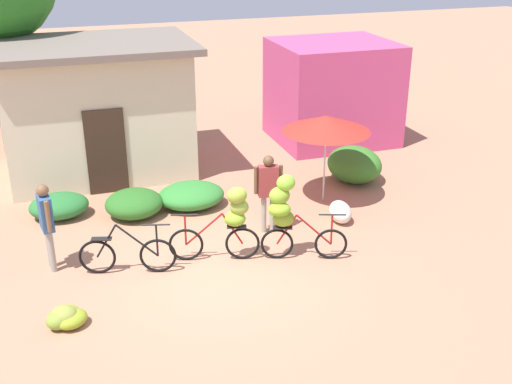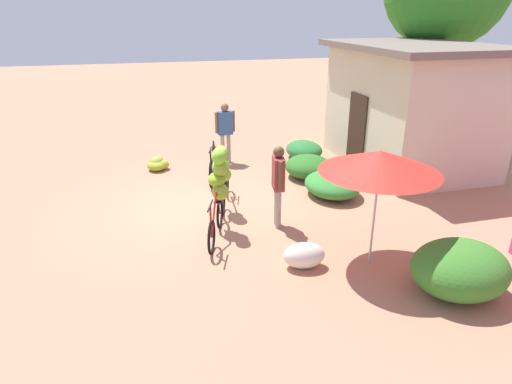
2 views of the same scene
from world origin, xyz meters
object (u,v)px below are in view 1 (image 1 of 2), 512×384
(market_umbrella, at_px, (326,124))
(banana_pile_on_ground, at_px, (66,317))
(produce_sack, at_px, (340,212))
(bicycle_leftmost, at_px, (128,255))
(bicycle_center_loaded, at_px, (287,212))
(person_vendor, at_px, (268,186))
(shop_pink, at_px, (332,92))
(building_low, at_px, (97,108))
(bicycle_near_pile, at_px, (229,219))
(person_bystander, at_px, (46,218))

(market_umbrella, xyz_separation_m, banana_pile_on_ground, (-5.82, -3.22, -1.65))
(banana_pile_on_ground, bearing_deg, produce_sack, 19.90)
(market_umbrella, height_order, bicycle_leftmost, market_umbrella)
(bicycle_center_loaded, height_order, person_vendor, bicycle_center_loaded)
(shop_pink, relative_size, person_vendor, 1.94)
(person_vendor, bearing_deg, produce_sack, -1.37)
(building_low, distance_m, banana_pile_on_ground, 6.98)
(bicycle_leftmost, bearing_deg, bicycle_center_loaded, -7.72)
(market_umbrella, distance_m, person_vendor, 2.20)
(banana_pile_on_ground, height_order, person_vendor, person_vendor)
(bicycle_leftmost, distance_m, banana_pile_on_ground, 1.78)
(bicycle_near_pile, height_order, person_vendor, person_vendor)
(shop_pink, height_order, market_umbrella, shop_pink)
(shop_pink, bearing_deg, person_bystander, -146.52)
(bicycle_center_loaded, bearing_deg, building_low, 115.89)
(bicycle_leftmost, xyz_separation_m, banana_pile_on_ground, (-1.16, -1.33, -0.21))
(bicycle_leftmost, relative_size, person_bystander, 1.01)
(bicycle_near_pile, distance_m, banana_pile_on_ground, 3.35)
(person_vendor, distance_m, person_bystander, 4.24)
(bicycle_leftmost, height_order, bicycle_near_pile, bicycle_near_pile)
(person_bystander, bearing_deg, person_vendor, 2.59)
(bicycle_leftmost, relative_size, produce_sack, 2.42)
(produce_sack, height_order, person_vendor, person_vendor)
(produce_sack, height_order, person_bystander, person_bystander)
(shop_pink, distance_m, person_vendor, 6.27)
(produce_sack, relative_size, person_vendor, 0.42)
(market_umbrella, bearing_deg, produce_sack, -96.20)
(market_umbrella, distance_m, produce_sack, 1.96)
(shop_pink, bearing_deg, bicycle_leftmost, -138.72)
(produce_sack, bearing_deg, building_low, 133.73)
(market_umbrella, xyz_separation_m, produce_sack, (-0.13, -1.15, -1.59))
(building_low, xyz_separation_m, market_umbrella, (4.56, -3.49, 0.17))
(market_umbrella, bearing_deg, bicycle_leftmost, -158.03)
(market_umbrella, height_order, bicycle_center_loaded, market_umbrella)
(bicycle_leftmost, bearing_deg, person_bystander, 156.15)
(shop_pink, distance_m, bicycle_leftmost, 8.88)
(bicycle_leftmost, distance_m, produce_sack, 4.60)
(person_vendor, bearing_deg, person_bystander, -177.41)
(bicycle_leftmost, bearing_deg, bicycle_near_pile, -3.04)
(building_low, xyz_separation_m, banana_pile_on_ground, (-1.26, -6.70, -1.48))
(bicycle_leftmost, bearing_deg, shop_pink, 41.28)
(banana_pile_on_ground, bearing_deg, person_vendor, 27.14)
(produce_sack, distance_m, person_bystander, 5.89)
(person_vendor, bearing_deg, building_low, 121.67)
(bicycle_center_loaded, distance_m, banana_pile_on_ground, 4.24)
(produce_sack, bearing_deg, banana_pile_on_ground, -160.10)
(bicycle_center_loaded, xyz_separation_m, produce_sack, (1.64, 1.12, -0.73))
(shop_pink, height_order, person_vendor, shop_pink)
(shop_pink, bearing_deg, person_vendor, -126.16)
(shop_pink, bearing_deg, banana_pile_on_ground, -137.44)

